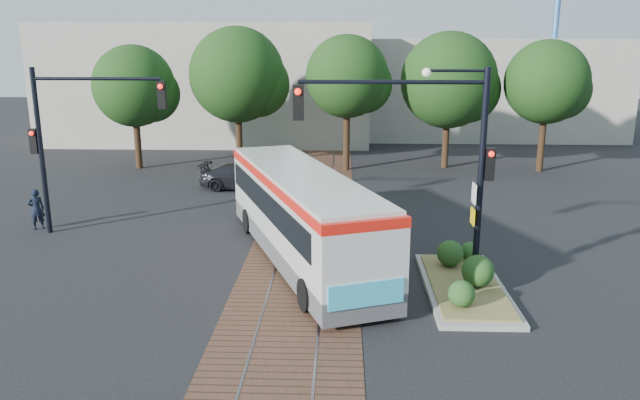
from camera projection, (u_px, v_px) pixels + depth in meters
The scene contains 10 objects.
ground at pixel (298, 275), 18.85m from camera, with size 120.00×120.00×0.00m, color black.
trackbed at pixel (306, 235), 22.72m from camera, with size 3.60×40.00×0.02m.
tree_row at pixel (342, 80), 33.50m from camera, with size 26.40×5.60×7.67m.
warehouses at pixel (318, 84), 45.75m from camera, with size 40.00×13.00×8.00m.
city_bus at pixel (302, 211), 19.86m from camera, with size 5.90×10.85×2.88m.
traffic_island at pixel (465, 278), 17.72m from camera, with size 2.20×5.20×1.13m.
signal_pole_main at pixel (437, 144), 16.90m from camera, with size 5.49×0.46×6.00m.
signal_pole_left at pixel (70, 128), 22.06m from camera, with size 4.99×0.34×6.00m.
officer at pixel (36, 209), 23.27m from camera, with size 0.57×0.37×1.55m, color black.
parked_car at pixel (245, 177), 29.59m from camera, with size 1.73×4.25×1.23m, color black.
Camera 1 is at (1.31, -17.66, 6.88)m, focal length 35.00 mm.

